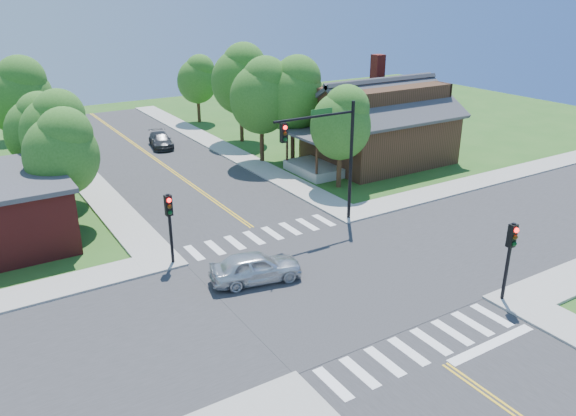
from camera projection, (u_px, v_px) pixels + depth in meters
ground at (327, 282)px, 26.84m from camera, size 100.00×100.00×0.00m
road_ns at (327, 281)px, 26.83m from camera, size 10.00×90.00×0.04m
road_ew at (327, 281)px, 26.83m from camera, size 90.00×10.00×0.04m
intersection_patch at (327, 282)px, 26.84m from camera, size 10.20×10.20×0.06m
sidewalk_ne at (370, 154)px, 47.08m from camera, size 40.00×40.00×0.14m
crosswalk_north at (263, 235)px, 31.72m from camera, size 8.85×2.00×0.01m
crosswalk_south at (420, 346)px, 21.93m from camera, size 8.85×2.00×0.01m
centerline at (327, 281)px, 26.82m from camera, size 0.30×90.00×0.01m
stop_bar at (492, 345)px, 22.07m from camera, size 4.60×0.45×0.09m
signal_mast_ne at (328, 146)px, 31.40m from camera, size 5.30×0.42×7.20m
signal_pole_se at (510, 248)px, 24.18m from camera, size 0.34×0.42×3.80m
signal_pole_nw at (169, 216)px, 27.51m from camera, size 0.34×0.42×3.80m
house_ne at (379, 120)px, 44.29m from camera, size 13.05×8.80×7.11m
tree_e_a at (342, 121)px, 37.84m from camera, size 4.21×4.00×7.16m
tree_e_b at (294, 93)px, 43.35m from camera, size 4.95×4.70×8.41m
tree_e_c at (241, 77)px, 49.21m from camera, size 5.16×4.90×8.78m
tree_e_d at (198, 78)px, 56.91m from camera, size 4.06×3.85×6.89m
tree_w_a at (62, 150)px, 31.37m from camera, size 4.16×3.95×7.07m
tree_w_b at (38, 128)px, 36.42m from camera, size 4.11×3.90×6.98m
tree_w_c at (20, 95)px, 42.32m from camera, size 5.00×4.75×8.50m
tree_w_d at (9, 97)px, 50.45m from camera, size 3.48×3.31×5.92m
tree_house at (262, 94)px, 43.12m from camera, size 4.92×4.67×8.36m
tree_bldg at (57, 129)px, 35.13m from camera, size 4.33×4.12×7.37m
car_silver at (256, 268)px, 26.57m from camera, size 3.59×5.10×1.49m
car_dgrey at (161, 141)px, 49.05m from camera, size 3.19×4.81×1.22m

